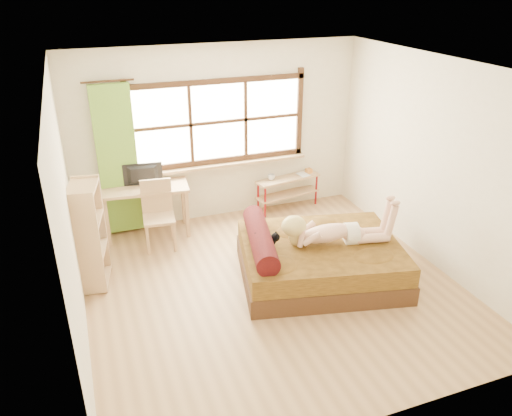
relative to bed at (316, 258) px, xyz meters
name	(u,v)px	position (x,y,z in m)	size (l,w,h in m)	color
floor	(272,286)	(-0.61, -0.01, -0.27)	(4.50, 4.50, 0.00)	#9E754C
ceiling	(276,68)	(-0.61, -0.01, 2.43)	(4.50, 4.50, 0.00)	white
wall_back	(219,134)	(-0.61, 2.24, 1.08)	(4.50, 4.50, 0.00)	silver
wall_front	(385,295)	(-0.61, -2.26, 1.08)	(4.50, 4.50, 0.00)	silver
wall_left	(68,218)	(-2.86, -0.01, 1.08)	(4.50, 4.50, 0.00)	silver
wall_right	(435,164)	(1.64, -0.01, 1.08)	(4.50, 4.50, 0.00)	silver
window	(219,125)	(-0.61, 2.21, 1.24)	(2.80, 0.16, 1.46)	#FFEDBF
curtain	(118,161)	(-2.16, 2.12, 0.88)	(0.55, 0.10, 2.20)	#578223
bed	(316,258)	(0.00, 0.00, 0.00)	(2.30, 2.00, 0.76)	#331E0F
woman	(335,221)	(0.20, -0.06, 0.53)	(1.40, 0.40, 0.60)	#DEA88F
kitten	(265,240)	(-0.67, 0.09, 0.35)	(0.30, 0.12, 0.24)	black
desk	(145,193)	(-1.84, 1.94, 0.40)	(1.29, 0.70, 0.78)	tan
monitor	(143,175)	(-1.84, 1.99, 0.67)	(0.57, 0.07, 0.33)	black
chair	(158,210)	(-1.73, 1.58, 0.27)	(0.48, 0.48, 0.97)	tan
pipe_shelf	(288,186)	(0.51, 2.06, 0.13)	(1.14, 0.46, 0.63)	tan
cup	(271,177)	(0.20, 2.06, 0.33)	(0.12, 0.12, 0.09)	gray
book	(299,175)	(0.70, 2.06, 0.29)	(0.16, 0.22, 0.02)	gray
bookshelf	(89,235)	(-2.69, 0.86, 0.41)	(0.43, 0.64, 1.35)	tan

